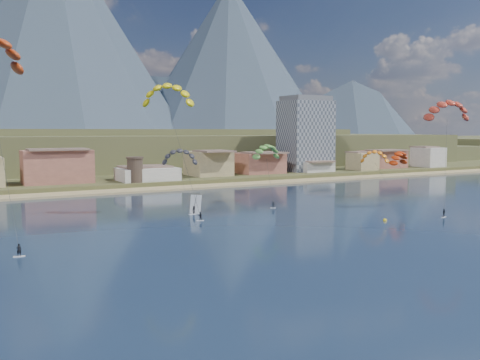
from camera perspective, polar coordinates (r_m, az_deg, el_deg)
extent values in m
plane|color=black|center=(72.84, 12.41, -10.00)|extent=(2400.00, 2400.00, 0.00)
cube|color=tan|center=(166.38, -12.38, -1.19)|extent=(2200.00, 12.00, 0.90)
cube|color=brown|center=(614.67, -24.49, 3.22)|extent=(2200.00, 900.00, 4.00)
cube|color=brown|center=(286.17, -11.21, 3.45)|extent=(320.00, 150.00, 15.00)
cube|color=brown|center=(400.62, 21.17, 3.24)|extent=(240.00, 120.00, 8.00)
cone|color=#2A3746|center=(919.06, -19.91, 15.39)|extent=(440.00, 440.00, 360.00)
cone|color=#2A3746|center=(970.88, -1.19, 13.07)|extent=(380.00, 380.00, 290.00)
cone|color=#2A3746|center=(1132.92, 11.45, 10.86)|extent=(340.00, 340.00, 250.00)
cone|color=#2A3746|center=(1290.71, 18.73, 9.35)|extent=(320.00, 320.00, 220.00)
cube|color=gray|center=(223.43, 7.28, 4.88)|extent=(20.00, 16.00, 30.00)
cube|color=#59595E|center=(223.84, 7.33, 8.98)|extent=(18.00, 14.40, 2.00)
cylinder|color=#47382D|center=(174.90, -11.59, 1.04)|extent=(5.20, 5.20, 8.00)
cylinder|color=#47382D|center=(174.62, -11.62, 2.44)|extent=(5.82, 5.82, 0.60)
cube|color=silver|center=(86.57, -23.33, -7.80)|extent=(1.78, 0.77, 0.11)
imported|color=black|center=(86.35, -23.35, -7.12)|extent=(0.79, 0.58, 1.98)
cylinder|color=#262626|center=(90.53, -24.94, 2.59)|extent=(0.05, 0.05, 31.18)
cube|color=silver|center=(110.80, -4.44, -4.52)|extent=(1.66, 0.90, 0.11)
imported|color=black|center=(110.64, -4.45, -4.02)|extent=(1.05, 0.91, 1.82)
cylinder|color=#262626|center=(114.36, -6.29, 2.39)|extent=(0.05, 0.05, 26.95)
cube|color=silver|center=(123.62, 21.70, -3.85)|extent=(1.68, 0.92, 0.11)
imported|color=black|center=(123.47, 21.71, -3.40)|extent=(1.17, 0.74, 1.85)
cylinder|color=#262626|center=(130.32, 21.88, 1.74)|extent=(0.05, 0.05, 26.31)
cube|color=silver|center=(128.57, 3.70, -3.12)|extent=(1.43, 0.91, 0.09)
imported|color=black|center=(128.44, 3.70, -2.75)|extent=(1.17, 0.94, 1.58)
cylinder|color=#262626|center=(133.19, 3.31, -0.04)|extent=(0.05, 0.05, 15.52)
cylinder|color=#262626|center=(128.55, -6.01, -0.65)|extent=(0.04, 0.04, 13.23)
cylinder|color=#262626|center=(151.63, 15.71, -0.04)|extent=(0.04, 0.04, 12.64)
cylinder|color=#262626|center=(157.36, 18.19, -0.04)|extent=(0.04, 0.04, 12.11)
cube|color=silver|center=(119.51, -5.13, -3.78)|extent=(2.58, 1.06, 0.13)
imported|color=black|center=(119.36, -5.13, -3.32)|extent=(0.95, 0.69, 1.80)
cube|color=white|center=(119.34, -4.95, -2.70)|extent=(1.32, 2.82, 4.30)
sphere|color=yellow|center=(114.63, 15.80, -4.33)|extent=(0.79, 0.79, 0.79)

